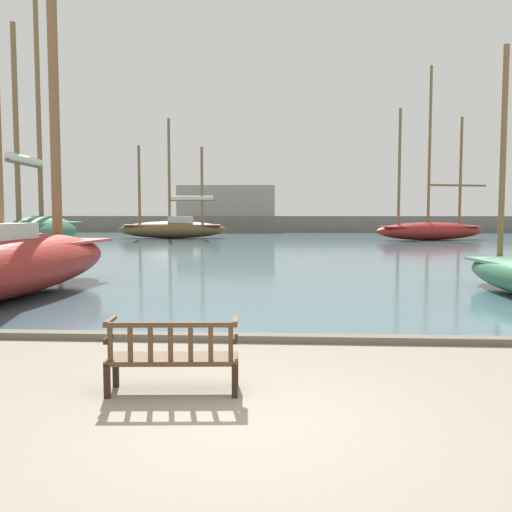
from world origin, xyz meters
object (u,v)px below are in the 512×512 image
at_px(park_bench, 173,356).
at_px(sailboat_outer_starboard, 173,227).
at_px(sailboat_outer_port, 40,226).
at_px(sailboat_distant_harbor, 430,228).

xyz_separation_m(park_bench, sailboat_outer_starboard, (-8.13, 39.13, 0.54)).
relative_size(park_bench, sailboat_outer_starboard, 0.17).
relative_size(park_bench, sailboat_outer_port, 0.11).
height_order(park_bench, sailboat_outer_port, sailboat_outer_port).
distance_m(park_bench, sailboat_outer_starboard, 39.97).
xyz_separation_m(sailboat_outer_port, sailboat_distant_harbor, (25.68, 10.96, -0.35)).
distance_m(sailboat_distant_harbor, sailboat_outer_starboard, 20.30).
bearing_deg(sailboat_distant_harbor, sailboat_outer_starboard, 175.23).
distance_m(park_bench, sailboat_distant_harbor, 39.36).
xyz_separation_m(sailboat_distant_harbor, sailboat_outer_starboard, (-20.23, 1.69, -0.03)).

